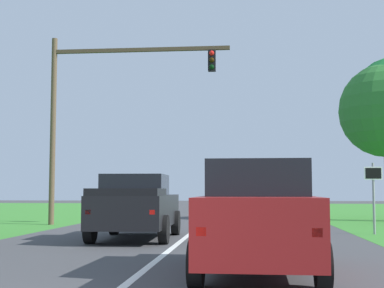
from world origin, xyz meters
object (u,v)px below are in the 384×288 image
Objects in this scene: red_suv_near at (258,215)px; traffic_light at (98,100)px; pickup_truck_lead at (136,206)px; keep_moving_sign at (374,188)px.

traffic_light is (-6.55, 13.22, 4.31)m from red_suv_near.
pickup_truck_lead is 2.13× the size of keep_moving_sign.
traffic_light reaches higher than red_suv_near.
traffic_light is 11.99m from keep_moving_sign.
red_suv_near is 0.97× the size of pickup_truck_lead.
red_suv_near is 7.49m from pickup_truck_lead.
red_suv_near is at bearing -113.89° from keep_moving_sign.
keep_moving_sign reaches higher than red_suv_near.
pickup_truck_lead is at bearing -161.31° from keep_moving_sign.
keep_moving_sign is at bearing 66.11° from red_suv_near.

